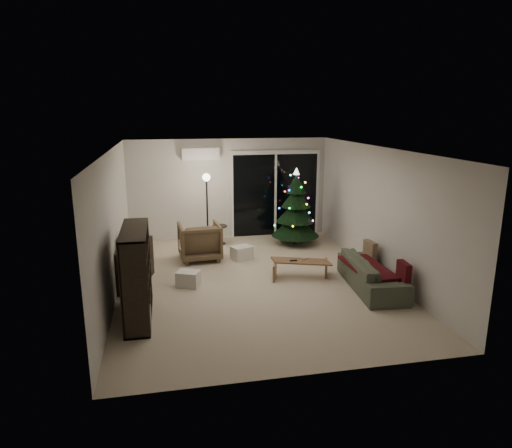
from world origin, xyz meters
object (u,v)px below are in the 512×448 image
(christmas_tree, at_px, (296,207))
(bookshelf, at_px, (125,275))
(coffee_table, at_px, (301,269))
(armchair, at_px, (200,241))
(sofa, at_px, (372,273))
(media_cabinet, at_px, (132,264))

(christmas_tree, bearing_deg, bookshelf, -136.92)
(bookshelf, xyz_separation_m, christmas_tree, (3.73, 3.48, 0.21))
(coffee_table, bearing_deg, christmas_tree, 95.87)
(armchair, xyz_separation_m, sofa, (2.95, -2.30, -0.12))
(christmas_tree, bearing_deg, media_cabinet, -152.10)
(armchair, height_order, christmas_tree, christmas_tree)
(coffee_table, xyz_separation_m, christmas_tree, (0.54, 2.26, 0.76))
(bookshelf, bearing_deg, media_cabinet, 114.93)
(christmas_tree, bearing_deg, sofa, -79.32)
(sofa, xyz_separation_m, coffee_table, (-1.12, 0.78, -0.11))
(media_cabinet, relative_size, christmas_tree, 0.67)
(media_cabinet, height_order, coffee_table, media_cabinet)
(christmas_tree, bearing_deg, armchair, -162.73)
(media_cabinet, height_order, sofa, media_cabinet)
(media_cabinet, relative_size, armchair, 1.40)
(coffee_table, distance_m, christmas_tree, 2.45)
(christmas_tree, bearing_deg, coffee_table, -103.53)
(sofa, relative_size, coffee_table, 1.74)
(armchair, bearing_deg, coffee_table, 136.27)
(sofa, distance_m, christmas_tree, 3.16)
(media_cabinet, height_order, christmas_tree, christmas_tree)
(bookshelf, distance_m, coffee_table, 3.45)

